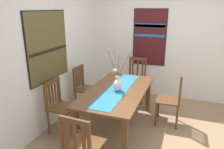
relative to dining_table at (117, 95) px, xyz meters
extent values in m
cube|color=#8E7051|center=(-0.07, -0.64, -0.64)|extent=(6.40, 6.40, 0.03)
cube|color=silver|center=(-0.07, 1.22, 0.73)|extent=(6.40, 0.12, 2.70)
cube|color=silver|center=(1.79, -0.64, 0.73)|extent=(0.12, 6.40, 2.70)
cube|color=brown|center=(0.00, 0.00, 0.08)|extent=(1.81, 0.94, 0.03)
cube|color=brown|center=(-0.83, -0.39, -0.28)|extent=(0.08, 0.08, 0.69)
cube|color=brown|center=(0.83, -0.39, -0.28)|extent=(0.08, 0.08, 0.69)
cube|color=brown|center=(-0.83, 0.39, -0.28)|extent=(0.08, 0.08, 0.69)
cube|color=brown|center=(0.83, 0.39, -0.28)|extent=(0.08, 0.08, 0.69)
cube|color=#236B93|center=(0.00, 0.00, 0.10)|extent=(1.67, 0.36, 0.01)
ellipsoid|color=silver|center=(-0.06, -0.03, 0.20)|extent=(0.17, 0.14, 0.21)
cylinder|color=silver|center=(-0.06, -0.03, 0.33)|extent=(0.06, 0.06, 0.07)
cylinder|color=brown|center=(-0.05, 0.01, 0.58)|extent=(0.03, 0.08, 0.44)
cylinder|color=brown|center=(-0.04, -0.13, 0.58)|extent=(0.05, 0.22, 0.43)
cylinder|color=brown|center=(-0.03, -0.02, 0.54)|extent=(0.08, 0.01, 0.35)
cylinder|color=brown|center=(-0.09, 0.05, 0.58)|extent=(0.06, 0.17, 0.43)
sphere|color=white|center=(-0.10, 0.01, 0.47)|extent=(0.06, 0.06, 0.06)
cube|color=brown|center=(-0.47, 0.81, -0.16)|extent=(0.44, 0.44, 0.03)
cylinder|color=brown|center=(-0.30, 0.62, -0.40)|extent=(0.04, 0.04, 0.45)
cylinder|color=brown|center=(-0.66, 0.64, -0.40)|extent=(0.04, 0.04, 0.45)
cylinder|color=brown|center=(-0.28, 0.98, -0.40)|extent=(0.04, 0.04, 0.45)
cylinder|color=brown|center=(-0.64, 1.00, -0.40)|extent=(0.04, 0.04, 0.45)
cube|color=brown|center=(-0.28, 0.99, 0.08)|extent=(0.04, 0.04, 0.45)
cube|color=brown|center=(-0.63, 1.01, 0.08)|extent=(0.04, 0.04, 0.45)
cube|color=brown|center=(-0.45, 1.00, 0.27)|extent=(0.38, 0.05, 0.06)
cube|color=brown|center=(-0.30, 0.99, 0.06)|extent=(0.04, 0.02, 0.36)
cube|color=brown|center=(-0.38, 0.99, 0.06)|extent=(0.04, 0.02, 0.36)
cube|color=brown|center=(-0.45, 1.00, 0.06)|extent=(0.04, 0.02, 0.36)
cube|color=brown|center=(-0.53, 1.00, 0.06)|extent=(0.04, 0.02, 0.36)
cube|color=brown|center=(-0.61, 1.01, 0.06)|extent=(0.04, 0.02, 0.36)
cube|color=brown|center=(-1.26, 0.00, -0.16)|extent=(0.44, 0.44, 0.03)
cylinder|color=brown|center=(-1.07, 0.17, -0.40)|extent=(0.04, 0.04, 0.45)
cube|color=brown|center=(-1.44, 0.19, 0.08)|extent=(0.04, 0.04, 0.45)
cube|color=brown|center=(-1.46, -0.17, 0.08)|extent=(0.04, 0.04, 0.45)
cube|color=brown|center=(-1.45, 0.01, 0.28)|extent=(0.05, 0.38, 0.06)
cube|color=brown|center=(-1.44, 0.12, 0.07)|extent=(0.02, 0.04, 0.36)
cube|color=brown|center=(-1.45, 0.01, 0.07)|extent=(0.02, 0.04, 0.36)
cube|color=brown|center=(-1.45, -0.11, 0.07)|extent=(0.02, 0.04, 0.36)
cube|color=brown|center=(0.42, 0.79, -0.16)|extent=(0.42, 0.42, 0.03)
cylinder|color=brown|center=(0.60, 0.61, -0.40)|extent=(0.04, 0.04, 0.45)
cylinder|color=brown|center=(0.24, 0.61, -0.40)|extent=(0.04, 0.04, 0.45)
cylinder|color=brown|center=(0.61, 0.97, -0.40)|extent=(0.04, 0.04, 0.45)
cylinder|color=brown|center=(0.25, 0.97, -0.40)|extent=(0.04, 0.04, 0.45)
cube|color=brown|center=(0.61, 0.98, 0.08)|extent=(0.04, 0.04, 0.46)
cube|color=brown|center=(0.25, 0.98, 0.08)|extent=(0.04, 0.04, 0.46)
cube|color=brown|center=(0.43, 0.98, 0.28)|extent=(0.38, 0.04, 0.06)
cube|color=brown|center=(0.58, 0.98, 0.07)|extent=(0.04, 0.02, 0.37)
cube|color=brown|center=(0.50, 0.98, 0.07)|extent=(0.04, 0.02, 0.37)
cube|color=brown|center=(0.43, 0.98, 0.07)|extent=(0.04, 0.02, 0.37)
cube|color=brown|center=(0.35, 0.98, 0.07)|extent=(0.04, 0.02, 0.37)
cube|color=brown|center=(0.27, 0.98, 0.07)|extent=(0.04, 0.02, 0.37)
cube|color=brown|center=(1.23, -0.02, -0.16)|extent=(0.43, 0.43, 0.03)
cylinder|color=brown|center=(1.06, -0.20, -0.40)|extent=(0.04, 0.04, 0.45)
cylinder|color=brown|center=(1.05, 0.16, -0.40)|extent=(0.04, 0.04, 0.45)
cylinder|color=brown|center=(1.42, -0.20, -0.40)|extent=(0.04, 0.04, 0.45)
cylinder|color=brown|center=(1.41, 0.16, -0.40)|extent=(0.04, 0.04, 0.45)
cube|color=brown|center=(1.43, -0.20, 0.10)|extent=(0.04, 0.04, 0.50)
cube|color=brown|center=(1.42, 0.16, 0.10)|extent=(0.04, 0.04, 0.50)
cube|color=brown|center=(1.42, -0.02, 0.32)|extent=(0.04, 0.38, 0.06)
cube|color=brown|center=(1.43, -0.13, 0.09)|extent=(0.02, 0.04, 0.41)
cube|color=brown|center=(1.42, -0.02, 0.09)|extent=(0.02, 0.04, 0.41)
cube|color=brown|center=(1.42, 0.10, 0.09)|extent=(0.02, 0.04, 0.41)
cube|color=brown|center=(0.45, -0.83, -0.16)|extent=(0.43, 0.43, 0.03)
cylinder|color=brown|center=(0.26, -0.65, -0.40)|extent=(0.04, 0.04, 0.45)
cylinder|color=brown|center=(0.62, -0.64, -0.40)|extent=(0.04, 0.04, 0.45)
cylinder|color=brown|center=(0.27, -1.01, -0.40)|extent=(0.04, 0.04, 0.45)
cylinder|color=brown|center=(0.63, -1.00, -0.40)|extent=(0.04, 0.04, 0.45)
cube|color=brown|center=(0.27, -1.02, 0.11)|extent=(0.04, 0.04, 0.51)
cube|color=brown|center=(0.63, -1.01, 0.11)|extent=(0.04, 0.04, 0.51)
cube|color=brown|center=(0.45, -1.02, 0.33)|extent=(0.38, 0.04, 0.06)
cube|color=brown|center=(0.30, -1.02, 0.09)|extent=(0.04, 0.02, 0.42)
cube|color=brown|center=(0.38, -1.02, 0.09)|extent=(0.04, 0.02, 0.42)
cube|color=brown|center=(0.45, -1.02, 0.09)|extent=(0.04, 0.02, 0.42)
cube|color=brown|center=(0.53, -1.01, 0.09)|extent=(0.04, 0.02, 0.42)
cube|color=brown|center=(0.60, -1.01, 0.09)|extent=(0.04, 0.02, 0.42)
cube|color=black|center=(-0.26, 1.16, 0.82)|extent=(1.07, 0.04, 1.17)
cube|color=brown|center=(-0.26, 1.13, 0.82)|extent=(1.04, 0.01, 1.14)
cube|color=black|center=(-0.26, 1.13, 0.75)|extent=(1.01, 0.00, 0.05)
cube|color=black|center=(1.73, -0.20, 0.78)|extent=(0.04, 0.76, 1.29)
cube|color=#471419|center=(1.71, -0.20, 0.78)|extent=(0.01, 0.73, 1.26)
cube|color=#1E60A8|center=(1.70, -0.20, 1.04)|extent=(0.00, 0.70, 0.07)
cube|color=#1E60A8|center=(1.70, -0.20, 0.82)|extent=(0.00, 0.70, 0.06)
cube|color=#1E60A8|center=(1.70, -0.20, 1.05)|extent=(0.00, 0.70, 0.08)
camera|label=1|loc=(-3.22, -1.08, 1.46)|focal=34.11mm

